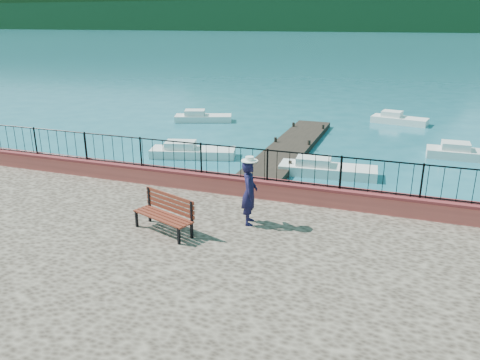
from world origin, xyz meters
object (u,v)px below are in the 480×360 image
Objects in this scene: boat_1 at (328,166)px; park_bench at (164,221)px; boat_0 at (193,149)px; boat_2 at (467,151)px; person at (249,193)px; boat_3 at (203,115)px; boat_4 at (400,118)px.

park_bench is at bearing -109.41° from boat_1.
boat_2 is (12.72, 4.25, 0.00)m from boat_0.
person reaches higher than boat_1.
boat_1 is (2.62, 9.79, -1.10)m from park_bench.
person is at bearing -72.07° from boat_0.
boat_1 is at bearing -20.75° from boat_0.
boat_1 is 1.12× the size of boat_3.
boat_4 is (12.35, 3.74, 0.00)m from boat_3.
person is 15.06m from boat_2.
person is at bearing -116.81° from boat_2.
boat_0 is 0.99× the size of boat_1.
boat_0 is at bearing 17.44° from person.
park_bench is 22.77m from boat_4.
person is at bearing -87.93° from boat_4.
boat_0 is 8.55m from boat_3.
boat_3 and boat_4 have the same top height.
park_bench reaches higher than boat_1.
person is 0.48× the size of boat_2.
boat_4 is at bearing 96.61° from park_bench.
park_bench is 1.07× the size of person.
boat_1 is at bearing -141.02° from boat_2.
boat_1 is 1.20× the size of boat_4.
boat_4 is at bearing 114.03° from boat_2.
boat_1 is (0.73, 8.53, -1.68)m from person.
boat_1 is 13.05m from boat_3.
boat_4 is at bearing -24.95° from person.
park_bench is 2.35m from person.
boat_2 is 16.18m from boat_3.
person reaches higher than boat_0.
boat_2 is at bearing -42.49° from person.
boat_2 is at bearing 2.97° from boat_0.
boat_0 is at bearing 170.31° from boat_1.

